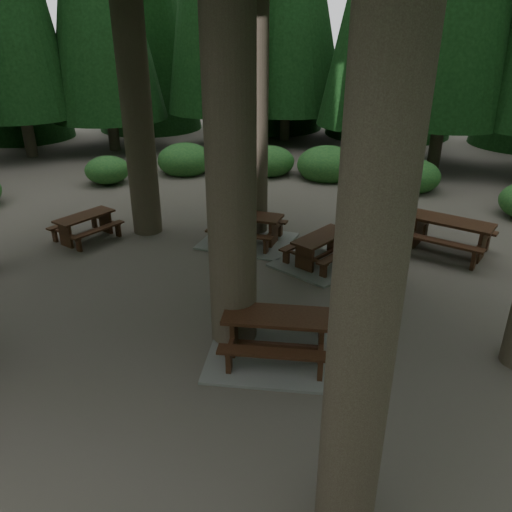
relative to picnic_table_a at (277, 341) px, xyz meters
The scene contains 7 objects.
ground 1.79m from the picnic_table_a, behind, with size 80.00×80.00×0.00m, color #575046.
picnic_table_a is the anchor object (origin of this frame).
picnic_table_b 7.31m from the picnic_table_a, 163.35° to the left, with size 1.46×1.74×0.69m.
picnic_table_c 5.15m from the picnic_table_a, 126.76° to the left, with size 2.64×2.31×0.79m.
picnic_table_d 6.39m from the picnic_table_a, 74.27° to the left, with size 2.17×1.82×0.88m.
picnic_table_f 3.99m from the picnic_table_a, 102.29° to the left, with size 2.17×2.45×0.72m.
shrub_ring 1.25m from the picnic_table_a, 148.45° to the left, with size 23.86×24.64×1.49m.
Camera 1 is at (5.12, -6.45, 5.32)m, focal length 35.00 mm.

